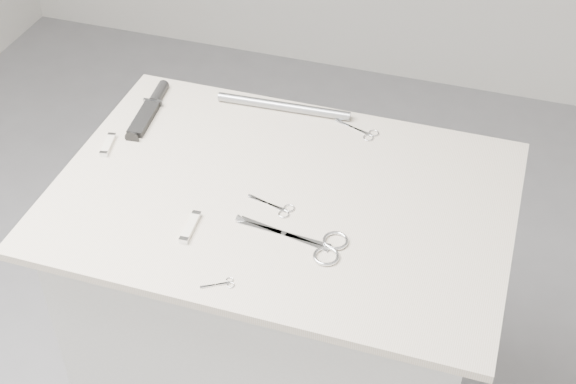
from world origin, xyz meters
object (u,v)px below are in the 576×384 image
(pocket_knife_b, at_px, (190,227))
(metal_rail, at_px, (284,106))
(pocket_knife_a, at_px, (108,145))
(embroidery_scissors_b, at_px, (363,132))
(tiny_scissors, at_px, (222,284))
(plinth, at_px, (283,332))
(embroidery_scissors_a, at_px, (278,208))
(sheathed_knife, at_px, (151,107))
(large_shears, at_px, (314,243))

(pocket_knife_b, relative_size, metal_rail, 0.28)
(pocket_knife_a, bearing_deg, embroidery_scissors_b, -78.79)
(embroidery_scissors_b, relative_size, metal_rail, 0.34)
(tiny_scissors, bearing_deg, plinth, 54.21)
(embroidery_scissors_a, distance_m, tiny_scissors, 0.25)
(pocket_knife_b, height_order, metal_rail, metal_rail)
(metal_rail, bearing_deg, embroidery_scissors_b, -8.45)
(tiny_scissors, bearing_deg, embroidery_scissors_a, 51.94)
(tiny_scissors, height_order, sheathed_knife, sheathed_knife)
(large_shears, bearing_deg, plinth, 137.58)
(tiny_scissors, bearing_deg, metal_rail, 66.16)
(metal_rail, bearing_deg, large_shears, -64.64)
(tiny_scissors, relative_size, metal_rail, 0.19)
(pocket_knife_b, bearing_deg, large_shears, -86.32)
(embroidery_scissors_a, relative_size, tiny_scissors, 1.71)
(tiny_scissors, height_order, pocket_knife_a, pocket_knife_a)
(embroidery_scissors_b, relative_size, tiny_scissors, 1.78)
(pocket_knife_a, bearing_deg, pocket_knife_b, -136.20)
(plinth, relative_size, pocket_knife_b, 9.63)
(embroidery_scissors_b, distance_m, pocket_knife_b, 0.51)
(plinth, bearing_deg, embroidery_scissors_b, 67.23)
(sheathed_knife, xyz_separation_m, metal_rail, (0.32, 0.10, 0.00))
(embroidery_scissors_a, xyz_separation_m, sheathed_knife, (-0.42, 0.25, 0.01))
(embroidery_scissors_a, distance_m, embroidery_scissors_b, 0.34)
(tiny_scissors, bearing_deg, large_shears, 19.00)
(plinth, height_order, embroidery_scissors_b, embroidery_scissors_b)
(plinth, bearing_deg, large_shears, -49.59)
(embroidery_scissors_b, height_order, pocket_knife_b, pocket_knife_b)
(tiny_scissors, distance_m, metal_rail, 0.60)
(plinth, distance_m, embroidery_scissors_b, 0.56)
(embroidery_scissors_b, distance_m, sheathed_knife, 0.53)
(embroidery_scissors_b, bearing_deg, plinth, -92.83)
(pocket_knife_a, bearing_deg, tiny_scissors, -140.11)
(tiny_scissors, relative_size, pocket_knife_a, 0.77)
(plinth, xyz_separation_m, pocket_knife_a, (-0.44, 0.04, 0.47))
(embroidery_scissors_a, relative_size, pocket_knife_b, 1.17)
(embroidery_scissors_a, height_order, metal_rail, metal_rail)
(embroidery_scissors_a, bearing_deg, sheathed_knife, 162.36)
(embroidery_scissors_a, height_order, pocket_knife_b, pocket_knife_b)
(plinth, xyz_separation_m, pocket_knife_b, (-0.15, -0.16, 0.48))
(large_shears, relative_size, tiny_scissors, 3.75)
(metal_rail, bearing_deg, plinth, -72.57)
(pocket_knife_a, bearing_deg, embroidery_scissors_a, -112.53)
(pocket_knife_b, bearing_deg, sheathed_knife, 31.39)
(plinth, relative_size, large_shears, 3.76)
(tiny_scissors, distance_m, sheathed_knife, 0.63)
(embroidery_scissors_b, bearing_deg, sheathed_knife, -152.77)
(embroidery_scissors_b, xyz_separation_m, sheathed_knife, (-0.53, -0.07, 0.01))
(plinth, relative_size, sheathed_knife, 3.98)
(embroidery_scissors_b, xyz_separation_m, pocket_knife_a, (-0.56, -0.24, 0.00))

